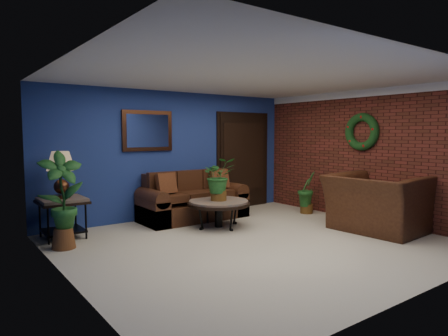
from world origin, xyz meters
TOP-DOWN VIEW (x-y plane):
  - floor at (0.00, 0.00)m, footprint 5.50×5.50m
  - wall_back at (0.00, 2.50)m, footprint 5.50×0.04m
  - wall_left at (-2.75, 0.00)m, footprint 0.04×5.00m
  - wall_right_brick at (2.75, 0.00)m, footprint 0.04×5.00m
  - ceiling at (0.00, 0.00)m, footprint 5.50×5.00m
  - crown_molding at (2.72, 0.00)m, footprint 0.03×5.00m
  - wall_mirror at (-0.60, 2.46)m, footprint 1.02×0.06m
  - closet_door at (1.75, 2.47)m, footprint 1.44×0.06m
  - wreath at (2.69, 0.05)m, footprint 0.16×0.72m
  - sofa at (0.14, 2.08)m, footprint 2.08×0.90m
  - coffee_table at (0.15, 1.19)m, footprint 1.12×1.12m
  - end_table at (-2.30, 2.05)m, footprint 0.71×0.71m
  - table_lamp at (-2.30, 2.05)m, footprint 0.43×0.43m
  - side_chair at (0.93, 2.11)m, footprint 0.44×0.44m
  - armchair at (2.15, -0.67)m, footprint 1.38×1.56m
  - coffee_plant at (0.15, 1.19)m, footprint 0.69×0.64m
  - floor_plant at (2.35, 1.09)m, footprint 0.43×0.36m
  - tall_plant at (-2.45, 1.43)m, footprint 0.63×0.43m

SIDE VIEW (x-z plane):
  - floor at x=0.00m, z-range 0.00..0.00m
  - sofa at x=0.14m, z-range -0.16..0.77m
  - coffee_table at x=0.15m, z-range 0.18..0.66m
  - floor_plant at x=2.35m, z-range 0.02..0.91m
  - side_chair at x=0.93m, z-range 0.05..0.90m
  - armchair at x=2.15m, z-range 0.00..0.97m
  - end_table at x=-2.30m, z-range 0.17..0.82m
  - tall_plant at x=-2.45m, z-range 0.06..1.48m
  - coffee_plant at x=0.15m, z-range 0.52..1.28m
  - closet_door at x=1.75m, z-range -0.04..2.14m
  - table_lamp at x=-2.30m, z-range 0.75..1.47m
  - wall_back at x=0.00m, z-range 0.00..2.50m
  - wall_left at x=-2.75m, z-range 0.00..2.50m
  - wall_right_brick at x=2.75m, z-range 0.00..2.50m
  - wreath at x=2.69m, z-range 1.34..2.06m
  - wall_mirror at x=-0.60m, z-range 1.33..2.10m
  - crown_molding at x=2.72m, z-range 2.36..2.50m
  - ceiling at x=0.00m, z-range 2.49..2.51m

